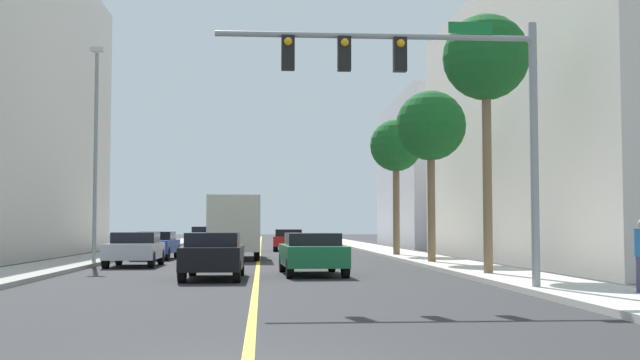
{
  "coord_description": "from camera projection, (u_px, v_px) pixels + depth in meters",
  "views": [
    {
      "loc": [
        0.17,
        -9.08,
        1.64
      ],
      "look_at": [
        2.0,
        16.33,
        3.09
      ],
      "focal_mm": 44.98,
      "sensor_mm": 36.0,
      "label": 1
    }
  ],
  "objects": [
    {
      "name": "palm_far",
      "position": [
        396.0,
        147.0,
        41.46
      ],
      "size": [
        2.69,
        2.69,
        6.98
      ],
      "color": "brown",
      "rests_on": "sidewalk_right"
    },
    {
      "name": "street_lamp",
      "position": [
        96.0,
        143.0,
        34.08
      ],
      "size": [
        0.56,
        0.28,
        9.12
      ],
      "color": "gray",
      "rests_on": "sidewalk_left"
    },
    {
      "name": "car_green",
      "position": [
        312.0,
        253.0,
        26.57
      ],
      "size": [
        2.12,
        4.59,
        1.39
      ],
      "rotation": [
        0.0,
        0.0,
        0.04
      ],
      "color": "#196638",
      "rests_on": "ground"
    },
    {
      "name": "sidewalk_right",
      "position": [
        381.0,
        250.0,
        51.32
      ],
      "size": [
        2.66,
        168.0,
        0.15
      ],
      "primitive_type": "cube",
      "color": "beige",
      "rests_on": "ground"
    },
    {
      "name": "car_blue",
      "position": [
        156.0,
        245.0,
        38.89
      ],
      "size": [
        1.92,
        4.42,
        1.34
      ],
      "rotation": [
        0.0,
        0.0,
        3.11
      ],
      "color": "#1E389E",
      "rests_on": "ground"
    },
    {
      "name": "lane_marking_center",
      "position": [
        260.0,
        251.0,
        50.76
      ],
      "size": [
        0.16,
        144.0,
        0.01
      ],
      "primitive_type": "cube",
      "color": "yellow",
      "rests_on": "ground"
    },
    {
      "name": "building_right_far",
      "position": [
        498.0,
        174.0,
        62.98
      ],
      "size": [
        16.72,
        17.41,
        11.39
      ],
      "primitive_type": "cube",
      "color": "silver",
      "rests_on": "ground"
    },
    {
      "name": "ground",
      "position": [
        260.0,
        251.0,
        50.76
      ],
      "size": [
        192.0,
        192.0,
        0.0
      ],
      "primitive_type": "plane",
      "color": "#2D2D30"
    },
    {
      "name": "sidewalk_left",
      "position": [
        136.0,
        250.0,
        50.21
      ],
      "size": [
        2.66,
        168.0,
        0.15
      ],
      "primitive_type": "cube",
      "color": "#9E9B93",
      "rests_on": "ground"
    },
    {
      "name": "car_gray",
      "position": [
        206.0,
        238.0,
        54.17
      ],
      "size": [
        2.09,
        4.3,
        1.56
      ],
      "rotation": [
        0.0,
        0.0,
        -0.03
      ],
      "color": "slate",
      "rests_on": "ground"
    },
    {
      "name": "car_black",
      "position": [
        213.0,
        255.0,
        24.48
      ],
      "size": [
        1.8,
        4.37,
        1.42
      ],
      "rotation": [
        0.0,
        0.0,
        -0.01
      ],
      "color": "black",
      "rests_on": "ground"
    },
    {
      "name": "palm_near",
      "position": [
        486.0,
        60.0,
        25.48
      ],
      "size": [
        2.74,
        2.74,
        8.22
      ],
      "color": "brown",
      "rests_on": "sidewalk_right"
    },
    {
      "name": "building_right_near",
      "position": [
        599.0,
        121.0,
        36.6
      ],
      "size": [
        10.44,
        27.0,
        12.84
      ],
      "primitive_type": "cube",
      "color": "silver",
      "rests_on": "ground"
    },
    {
      "name": "car_silver",
      "position": [
        135.0,
        248.0,
        32.03
      ],
      "size": [
        1.96,
        3.93,
        1.37
      ],
      "rotation": [
        0.0,
        0.0,
        3.14
      ],
      "color": "#BCBCC1",
      "rests_on": "ground"
    },
    {
      "name": "delivery_truck",
      "position": [
        235.0,
        226.0,
        39.08
      ],
      "size": [
        2.46,
        7.56,
        3.02
      ],
      "rotation": [
        0.0,
        0.0,
        0.01
      ],
      "color": "silver",
      "rests_on": "ground"
    },
    {
      "name": "traffic_signal_mast",
      "position": [
        432.0,
        89.0,
        19.57
      ],
      "size": [
        7.92,
        0.36,
        6.51
      ],
      "color": "gray",
      "rests_on": "sidewalk_right"
    },
    {
      "name": "car_red",
      "position": [
        289.0,
        240.0,
        51.78
      ],
      "size": [
        2.09,
        4.42,
        1.39
      ],
      "rotation": [
        0.0,
        0.0,
        -0.04
      ],
      "color": "red",
      "rests_on": "ground"
    },
    {
      "name": "palm_mid",
      "position": [
        431.0,
        127.0,
        33.44
      ],
      "size": [
        2.92,
        2.92,
        7.12
      ],
      "color": "brown",
      "rests_on": "sidewalk_right"
    }
  ]
}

